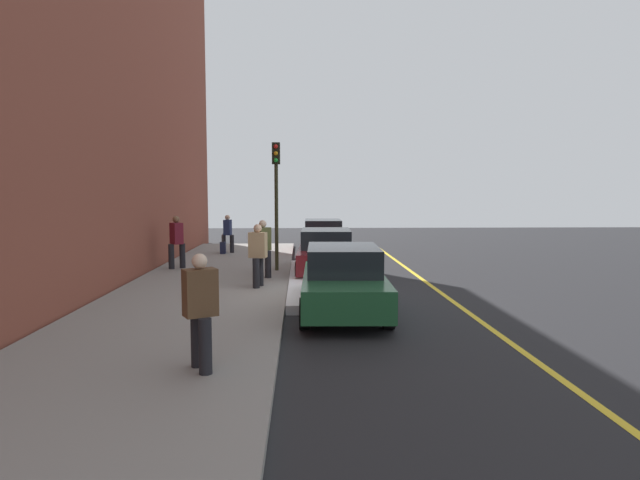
# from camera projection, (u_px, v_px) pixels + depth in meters

# --- Properties ---
(ground_plane) EXTENTS (56.00, 56.00, 0.00)m
(ground_plane) POSITION_uv_depth(u_px,v_px,m) (326.00, 302.00, 13.50)
(ground_plane) COLOR black
(sidewalk) EXTENTS (28.00, 4.60, 0.15)m
(sidewalk) POSITION_uv_depth(u_px,v_px,m) (194.00, 300.00, 13.38)
(sidewalk) COLOR gray
(sidewalk) RESTS_ON ground
(lane_stripe_centre) EXTENTS (28.00, 0.14, 0.01)m
(lane_stripe_centre) POSITION_uv_depth(u_px,v_px,m) (452.00, 301.00, 13.62)
(lane_stripe_centre) COLOR gold
(lane_stripe_centre) RESTS_ON ground
(snow_bank_curb) EXTENTS (8.01, 0.56, 0.22)m
(snow_bank_curb) POSITION_uv_depth(u_px,v_px,m) (299.00, 281.00, 16.01)
(snow_bank_curb) COLOR white
(snow_bank_curb) RESTS_ON ground
(parked_car_red) EXTENTS (4.45, 1.95, 1.51)m
(parked_car_red) POSITION_uv_depth(u_px,v_px,m) (323.00, 237.00, 24.19)
(parked_car_red) COLOR black
(parked_car_red) RESTS_ON ground
(parked_car_maroon) EXTENTS (4.35, 2.02, 1.51)m
(parked_car_maroon) POSITION_uv_depth(u_px,v_px,m) (326.00, 252.00, 17.82)
(parked_car_maroon) COLOR black
(parked_car_maroon) RESTS_ON ground
(parked_car_green) EXTENTS (4.52, 2.00, 1.51)m
(parked_car_green) POSITION_uv_depth(u_px,v_px,m) (343.00, 280.00, 12.21)
(parked_car_green) COLOR black
(parked_car_green) RESTS_ON ground
(pedestrian_olive_coat) EXTENTS (0.56, 0.51, 1.75)m
(pedestrian_olive_coat) POSITION_uv_depth(u_px,v_px,m) (263.00, 247.00, 16.42)
(pedestrian_olive_coat) COLOR black
(pedestrian_olive_coat) RESTS_ON sidewalk
(pedestrian_navy_coat) EXTENTS (0.47, 0.53, 1.63)m
(pedestrian_navy_coat) POSITION_uv_depth(u_px,v_px,m) (228.00, 233.00, 23.13)
(pedestrian_navy_coat) COLOR black
(pedestrian_navy_coat) RESTS_ON sidewalk
(pedestrian_brown_coat) EXTENTS (0.52, 0.55, 1.72)m
(pedestrian_brown_coat) POSITION_uv_depth(u_px,v_px,m) (200.00, 308.00, 7.81)
(pedestrian_brown_coat) COLOR black
(pedestrian_brown_coat) RESTS_ON sidewalk
(pedestrian_burgundy_coat) EXTENTS (0.57, 0.53, 1.79)m
(pedestrian_burgundy_coat) POSITION_uv_depth(u_px,v_px,m) (177.00, 241.00, 18.31)
(pedestrian_burgundy_coat) COLOR black
(pedestrian_burgundy_coat) RESTS_ON sidewalk
(pedestrian_tan_coat) EXTENTS (0.56, 0.52, 1.73)m
(pedestrian_tan_coat) POSITION_uv_depth(u_px,v_px,m) (258.00, 254.00, 14.73)
(pedestrian_tan_coat) COLOR black
(pedestrian_tan_coat) RESTS_ON sidewalk
(traffic_light_pole) EXTENTS (0.35, 0.26, 4.21)m
(traffic_light_pole) POSITION_uv_depth(u_px,v_px,m) (276.00, 184.00, 17.71)
(traffic_light_pole) COLOR #2D2D19
(traffic_light_pole) RESTS_ON sidewalk
(rolling_suitcase) EXTENTS (0.34, 0.22, 0.85)m
(rolling_suitcase) POSITION_uv_depth(u_px,v_px,m) (223.00, 248.00, 22.80)
(rolling_suitcase) COLOR #191E38
(rolling_suitcase) RESTS_ON sidewalk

